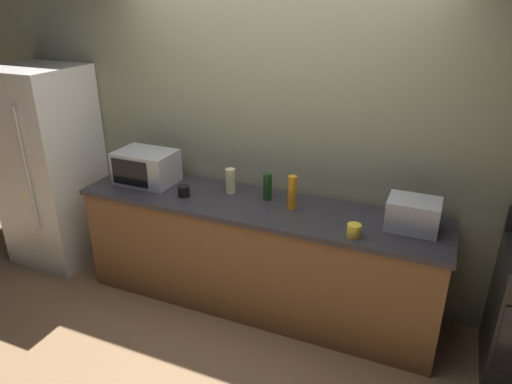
% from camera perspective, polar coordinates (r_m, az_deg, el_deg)
% --- Properties ---
extents(ground_plane, '(8.00, 8.00, 0.00)m').
position_cam_1_polar(ground_plane, '(3.70, -2.55, -16.73)').
color(ground_plane, '#93704C').
extents(back_wall, '(6.40, 0.10, 2.70)m').
position_cam_1_polar(back_wall, '(3.72, 2.51, 7.28)').
color(back_wall, gray).
rests_on(back_wall, ground_plane).
extents(counter_run, '(2.84, 0.64, 0.90)m').
position_cam_1_polar(counter_run, '(3.73, 0.00, -7.76)').
color(counter_run, brown).
rests_on(counter_run, ground_plane).
extents(refrigerator, '(0.72, 0.73, 1.80)m').
position_cam_1_polar(refrigerator, '(4.66, -23.88, 2.82)').
color(refrigerator, white).
rests_on(refrigerator, ground_plane).
extents(microwave, '(0.48, 0.35, 0.27)m').
position_cam_1_polar(microwave, '(3.98, -13.29, 3.01)').
color(microwave, '#B7BABF').
rests_on(microwave, counter_run).
extents(toaster_oven, '(0.34, 0.26, 0.21)m').
position_cam_1_polar(toaster_oven, '(3.30, 18.69, -2.60)').
color(toaster_oven, '#B7BABF').
rests_on(toaster_oven, counter_run).
extents(bottle_wine, '(0.07, 0.07, 0.21)m').
position_cam_1_polar(bottle_wine, '(3.55, 1.42, 0.66)').
color(bottle_wine, '#1E3F19').
rests_on(bottle_wine, counter_run).
extents(bottle_dish_soap, '(0.06, 0.06, 0.26)m').
position_cam_1_polar(bottle_dish_soap, '(3.41, 4.45, -0.05)').
color(bottle_dish_soap, orange).
rests_on(bottle_dish_soap, counter_run).
extents(bottle_hand_soap, '(0.08, 0.08, 0.20)m').
position_cam_1_polar(bottle_hand_soap, '(3.69, -3.14, 1.37)').
color(bottle_hand_soap, beige).
rests_on(bottle_hand_soap, counter_run).
extents(mug_black, '(0.09, 0.09, 0.09)m').
position_cam_1_polar(mug_black, '(3.68, -8.82, 0.12)').
color(mug_black, black).
rests_on(mug_black, counter_run).
extents(mug_yellow, '(0.09, 0.09, 0.09)m').
position_cam_1_polar(mug_yellow, '(3.12, 11.89, -4.62)').
color(mug_yellow, yellow).
rests_on(mug_yellow, counter_run).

